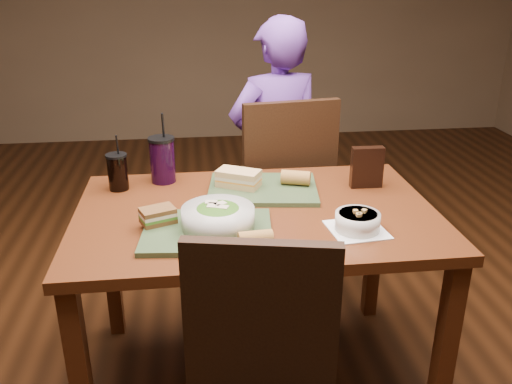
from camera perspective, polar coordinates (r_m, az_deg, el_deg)
ground at (r=2.37m, az=-0.00°, el=-18.65°), size 6.00×6.00×0.00m
dining_table at (r=2.00m, az=-0.00°, el=-4.25°), size 1.30×0.85×0.75m
chair_far at (r=2.64m, az=3.15°, el=0.36°), size 0.50×0.50×1.02m
diner at (r=2.79m, az=2.10°, el=4.09°), size 0.56×0.44×1.36m
tray_near at (r=1.79m, az=-5.13°, el=-4.14°), size 0.45×0.36×0.02m
tray_far at (r=2.13m, az=0.72°, el=0.33°), size 0.46×0.37×0.02m
salad_bowl at (r=1.78m, az=-4.02°, el=-2.57°), size 0.24×0.24×0.08m
soup_bowl at (r=1.83m, az=10.64°, el=-3.03°), size 0.20×0.20×0.07m
sandwich_near at (r=1.84m, az=-10.29°, el=-2.45°), size 0.13×0.11×0.05m
sandwich_far at (r=2.12m, az=-1.85°, el=1.46°), size 0.19×0.16×0.07m
baguette_near at (r=1.66m, az=-0.04°, el=-4.96°), size 0.11×0.06×0.05m
baguette_far at (r=2.14m, az=4.20°, el=1.52°), size 0.13×0.09×0.06m
cup_cola at (r=2.19m, az=-14.35°, el=2.09°), size 0.08×0.08×0.22m
cup_berry at (r=2.23m, az=-9.82°, el=3.39°), size 0.11×0.11×0.29m
chip_bag at (r=2.19m, az=11.59°, el=2.57°), size 0.13×0.04×0.17m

